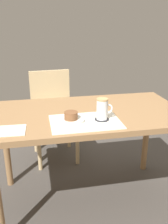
{
  "coord_description": "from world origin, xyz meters",
  "views": [
    {
      "loc": [
        -0.33,
        -1.54,
        1.31
      ],
      "look_at": [
        -0.05,
        -0.13,
        0.77
      ],
      "focal_mm": 40.0,
      "sensor_mm": 36.0,
      "label": 1
    }
  ],
  "objects_px": {
    "wooden_chair": "(53,110)",
    "pastry": "(71,116)",
    "coffee_mug": "(103,109)",
    "pastry_plate": "(71,120)",
    "dining_table": "(87,122)"
  },
  "relations": [
    {
      "from": "coffee_mug",
      "to": "wooden_chair",
      "type": "bearing_deg",
      "value": 105.19
    },
    {
      "from": "pastry",
      "to": "coffee_mug",
      "type": "bearing_deg",
      "value": -4.7
    },
    {
      "from": "dining_table",
      "to": "coffee_mug",
      "type": "bearing_deg",
      "value": -70.85
    },
    {
      "from": "wooden_chair",
      "to": "coffee_mug",
      "type": "distance_m",
      "value": 0.98
    },
    {
      "from": "dining_table",
      "to": "coffee_mug",
      "type": "xyz_separation_m",
      "value": [
        0.06,
        -0.17,
        0.15
      ]
    },
    {
      "from": "wooden_chair",
      "to": "coffee_mug",
      "type": "bearing_deg",
      "value": 100.17
    },
    {
      "from": "wooden_chair",
      "to": "pastry",
      "type": "relative_size",
      "value": 10.22
    },
    {
      "from": "dining_table",
      "to": "pastry",
      "type": "bearing_deg",
      "value": -131.93
    },
    {
      "from": "wooden_chair",
      "to": "coffee_mug",
      "type": "height_order",
      "value": "coffee_mug"
    },
    {
      "from": "wooden_chair",
      "to": "pastry_plate",
      "type": "distance_m",
      "value": 0.91
    },
    {
      "from": "pastry",
      "to": "coffee_mug",
      "type": "relative_size",
      "value": 0.63
    },
    {
      "from": "wooden_chair",
      "to": "pastry_plate",
      "type": "relative_size",
      "value": 5.15
    },
    {
      "from": "dining_table",
      "to": "coffee_mug",
      "type": "distance_m",
      "value": 0.23
    },
    {
      "from": "dining_table",
      "to": "pastry",
      "type": "distance_m",
      "value": 0.23
    },
    {
      "from": "dining_table",
      "to": "pastry_plate",
      "type": "xyz_separation_m",
      "value": [
        -0.13,
        -0.15,
        0.09
      ]
    }
  ]
}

